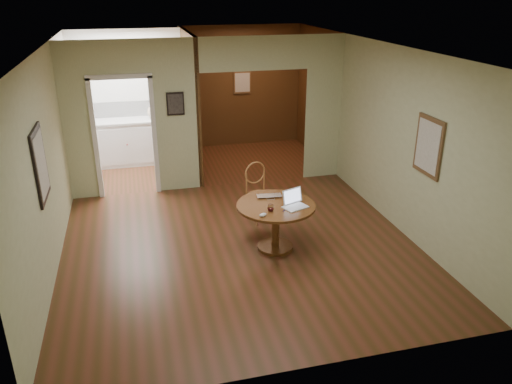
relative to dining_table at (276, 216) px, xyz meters
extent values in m
plane|color=#482D14|center=(-0.48, 0.09, -0.51)|extent=(5.00, 5.00, 0.00)
plane|color=white|center=(-0.48, 0.09, 2.19)|extent=(5.00, 5.00, 0.00)
plane|color=beige|center=(-0.48, -2.41, 0.84)|extent=(5.00, 0.00, 5.00)
plane|color=beige|center=(-2.98, 0.09, 0.84)|extent=(0.00, 5.00, 5.00)
plane|color=beige|center=(2.02, 0.09, 0.84)|extent=(0.00, 5.00, 5.00)
cube|color=beige|center=(-2.73, 2.59, 0.84)|extent=(0.50, 2.70, 0.04)
cube|color=beige|center=(-1.08, 2.59, 0.84)|extent=(0.80, 2.70, 0.04)
cube|color=beige|center=(1.67, 2.59, 0.84)|extent=(0.70, 2.70, 0.04)
plane|color=white|center=(-1.83, 4.59, 0.84)|extent=(2.70, 0.00, 2.70)
plane|color=#402A12|center=(0.67, 5.09, 0.84)|extent=(2.70, 0.00, 2.70)
cube|color=#402A12|center=(-0.68, 3.84, 0.84)|extent=(0.08, 2.50, 2.70)
cube|color=black|center=(-2.96, 0.09, 0.99)|extent=(0.03, 0.70, 0.90)
cube|color=brown|center=(2.00, -0.41, 0.99)|extent=(0.03, 0.60, 0.80)
cube|color=black|center=(-1.08, 2.57, 1.09)|extent=(0.30, 0.03, 0.40)
cube|color=silver|center=(0.67, 5.07, 0.94)|extent=(0.40, 0.03, 0.50)
cube|color=white|center=(-1.83, 4.58, 0.59)|extent=(2.00, 0.02, 0.32)
cylinder|color=brown|center=(0.00, 0.00, -0.49)|extent=(0.51, 0.51, 0.05)
cylinder|color=brown|center=(0.00, 0.00, -0.17)|extent=(0.11, 0.11, 0.60)
cylinder|color=brown|center=(0.00, 0.00, 0.16)|extent=(1.10, 1.10, 0.04)
cylinder|color=#AB6F3C|center=(0.02, 0.96, -0.08)|extent=(0.50, 0.50, 0.03)
cylinder|color=#AB6F3C|center=(-0.07, 0.78, -0.30)|extent=(0.03, 0.03, 0.43)
cylinder|color=#AB6F3C|center=(0.20, 0.86, -0.30)|extent=(0.03, 0.03, 0.43)
cylinder|color=#AB6F3C|center=(-0.16, 1.05, -0.30)|extent=(0.03, 0.03, 0.43)
cylinder|color=#AB6F3C|center=(0.12, 1.13, -0.30)|extent=(0.03, 0.03, 0.43)
cylinder|color=#AB6F3C|center=(-0.18, 1.05, 0.10)|extent=(0.02, 0.02, 0.34)
cylinder|color=#AB6F3C|center=(0.14, 1.14, 0.10)|extent=(0.02, 0.02, 0.34)
torus|color=#AB6F3C|center=(-0.02, 1.10, 0.25)|extent=(0.36, 0.13, 0.37)
cube|color=white|center=(0.22, -0.17, 0.19)|extent=(0.38, 0.32, 0.02)
cube|color=silver|center=(0.22, -0.20, 0.20)|extent=(0.29, 0.21, 0.00)
cube|color=white|center=(0.22, -0.03, 0.30)|extent=(0.32, 0.17, 0.21)
cube|color=#8E97B5|center=(0.22, -0.04, 0.30)|extent=(0.28, 0.14, 0.18)
imported|color=#AAAAAF|center=(-0.03, 0.22, 0.19)|extent=(0.38, 0.27, 0.03)
ellipsoid|color=white|center=(-0.28, -0.33, 0.20)|extent=(0.12, 0.09, 0.05)
cylinder|color=#0C0E58|center=(0.07, -0.21, 0.18)|extent=(0.10, 0.10, 0.01)
cube|color=white|center=(-1.83, 4.29, -0.06)|extent=(2.00, 0.55, 0.90)
cube|color=silver|center=(-1.83, 4.29, 0.41)|extent=(2.06, 0.60, 0.04)
sphere|color=#B20C0C|center=(-1.98, 4.00, -0.01)|extent=(0.03, 0.03, 0.03)
sphere|color=#B20C0C|center=(-0.98, 4.00, -0.01)|extent=(0.03, 0.03, 0.03)
ellipsoid|color=beige|center=(-1.38, 4.29, 0.56)|extent=(0.30, 0.27, 0.27)
camera|label=1|loc=(-1.82, -6.05, 3.00)|focal=35.00mm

